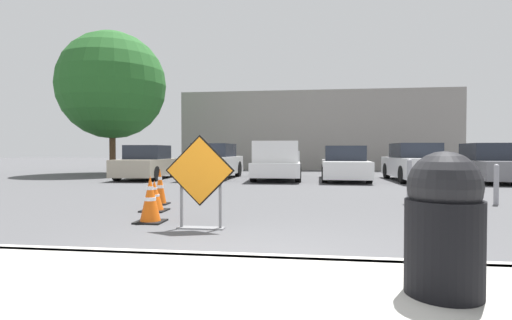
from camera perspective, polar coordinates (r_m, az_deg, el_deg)
name	(u,v)px	position (r m, az deg, el deg)	size (l,w,h in m)	color
ground_plane	(290,185)	(14.22, 4.81, -3.64)	(96.00, 96.00, 0.00)	#4C4C4F
sidewalk_strip	(213,311)	(3.15, -6.17, -20.69)	(30.67, 2.64, 0.14)	#ADAAA3
curb_lip	(243,262)	(4.37, -1.91, -14.30)	(30.67, 0.20, 0.14)	#ADAAA3
road_closed_sign	(200,178)	(6.37, -8.01, -2.61)	(1.12, 0.20, 1.49)	black
traffic_cone_nearest	(150,200)	(7.17, -14.87, -5.49)	(0.48, 0.48, 0.81)	black
traffic_cone_second	(154,196)	(8.49, -14.31, -5.03)	(0.50, 0.50, 0.63)	black
traffic_cone_third	(160,187)	(9.49, -13.55, -3.77)	(0.38, 0.38, 0.82)	black
parked_car_nearest	(147,164)	(18.00, -15.27, -0.50)	(1.92, 4.09, 1.46)	#A39984
parked_car_second	(214,162)	(17.72, -6.03, -0.31)	(1.90, 4.62, 1.54)	white
pickup_truck	(277,163)	(16.91, 3.03, -0.37)	(2.12, 5.20, 1.61)	silver
parked_car_third	(344,164)	(17.03, 12.52, -0.63)	(1.95, 4.65, 1.43)	white
parked_car_fourth	(415,163)	(17.45, 21.79, -0.46)	(1.97, 4.47, 1.54)	silver
parked_car_fifth	(489,164)	(18.35, 30.35, -0.53)	(2.08, 4.78, 1.53)	slate
trash_bin	(444,223)	(3.42, 25.26, -8.12)	(0.58, 0.58, 1.11)	black
bollard_nearest	(409,180)	(10.10, 21.05, -2.67)	(0.12, 0.12, 1.05)	gray
bollard_second	(496,183)	(10.71, 31.11, -2.85)	(0.12, 0.12, 0.94)	gray
building_facade_backdrop	(316,132)	(27.62, 8.63, 4.00)	(17.48, 5.00, 5.01)	gray
street_tree_behind_lot	(112,86)	(22.67, -19.88, 9.97)	(5.60, 5.60, 7.46)	#513823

